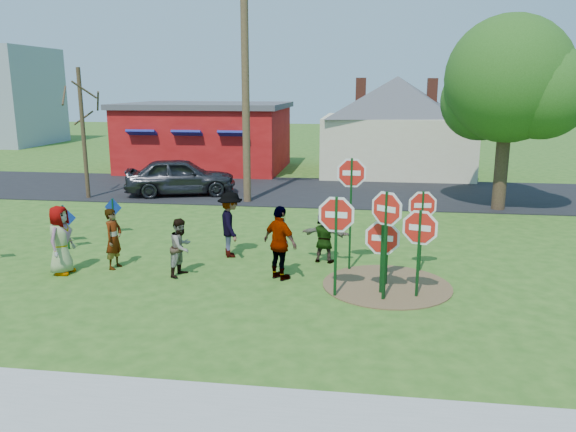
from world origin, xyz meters
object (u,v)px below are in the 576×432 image
suv (181,176)px  person_b (114,239)px  stop_sign_b (351,185)px  stop_sign_c (386,221)px  person_a (61,240)px  stop_sign_a (336,224)px  leafy_tree (512,86)px  stop_sign_d (422,211)px  utility_pole (245,73)px

suv → person_b: bearing=173.2°
stop_sign_b → stop_sign_c: bearing=-68.4°
person_a → suv: bearing=4.3°
stop_sign_a → stop_sign_c: bearing=0.1°
stop_sign_c → leafy_tree: 12.00m
stop_sign_d → leafy_tree: (3.93, 8.29, 3.21)m
stop_sign_b → person_b: 6.56m
person_b → leafy_tree: size_ratio=0.22×
person_a → leafy_tree: (13.33, 9.75, 3.94)m
person_b → utility_pole: 10.47m
utility_pole → leafy_tree: utility_pole is taller
person_a → leafy_tree: bearing=-51.6°
stop_sign_c → person_b: (-7.20, 1.40, -1.07)m
leafy_tree → stop_sign_b: bearing=-124.6°
stop_sign_d → leafy_tree: leafy_tree is taller
stop_sign_b → stop_sign_d: 1.99m
person_b → stop_sign_d: bearing=-75.1°
stop_sign_c → suv: bearing=159.9°
leafy_tree → suv: bearing=174.8°
stop_sign_c → leafy_tree: (4.94, 10.53, 2.96)m
suv → leafy_tree: size_ratio=0.65×
utility_pole → stop_sign_c: bearing=-62.8°
stop_sign_b → stop_sign_c: (0.86, -2.12, -0.43)m
stop_sign_c → person_b: bearing=-157.8°
stop_sign_c → stop_sign_d: stop_sign_c is taller
stop_sign_c → utility_pole: utility_pole is taller
stop_sign_a → stop_sign_b: stop_sign_b is taller
utility_pole → stop_sign_d: bearing=-52.4°
utility_pole → stop_sign_a: bearing=-67.6°
person_a → suv: size_ratio=0.38×
stop_sign_a → person_b: size_ratio=1.54×
stop_sign_c → person_a: stop_sign_c is taller
stop_sign_c → leafy_tree: bearing=98.0°
person_a → utility_pole: (2.90, 9.89, 4.46)m
stop_sign_c → utility_pole: (-5.48, 10.66, 3.48)m
person_b → person_a: bearing=126.7°
stop_sign_d → stop_sign_b: bearing=177.2°
stop_sign_a → stop_sign_d: size_ratio=1.10×
suv → person_a: bearing=166.7°
stop_sign_c → suv: (-8.79, 11.77, -1.03)m
stop_sign_d → leafy_tree: size_ratio=0.31×
stop_sign_b → person_a: 7.77m
stop_sign_b → person_b: size_ratio=1.92×
stop_sign_a → person_b: (-6.07, 1.30, -0.94)m
person_a → utility_pole: utility_pole is taller
stop_sign_a → leafy_tree: 12.47m
person_b → leafy_tree: leafy_tree is taller
stop_sign_b → suv: bearing=128.9°
leafy_tree → stop_sign_c: bearing=-115.2°
stop_sign_d → utility_pole: utility_pole is taller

